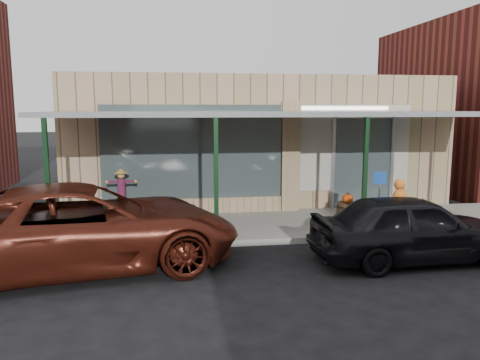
{
  "coord_description": "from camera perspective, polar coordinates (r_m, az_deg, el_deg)",
  "views": [
    {
      "loc": [
        -2.78,
        -8.45,
        3.18
      ],
      "look_at": [
        -1.18,
        2.6,
        1.48
      ],
      "focal_mm": 35.0,
      "sensor_mm": 36.0,
      "label": 1
    }
  ],
  "objects": [
    {
      "name": "ground",
      "position": [
        9.44,
        9.57,
        -11.14
      ],
      "size": [
        120.0,
        120.0,
        0.0
      ],
      "primitive_type": "plane",
      "color": "black",
      "rests_on": "ground"
    },
    {
      "name": "sidewalk",
      "position": [
        12.75,
        4.62,
        -5.46
      ],
      "size": [
        40.0,
        3.2,
        0.15
      ],
      "primitive_type": "cube",
      "color": "gray",
      "rests_on": "ground"
    },
    {
      "name": "storefront",
      "position": [
        16.88,
        1.25,
        4.97
      ],
      "size": [
        12.0,
        6.25,
        4.2
      ],
      "color": "tan",
      "rests_on": "ground"
    },
    {
      "name": "awning",
      "position": [
        12.33,
        4.83,
        7.84
      ],
      "size": [
        12.0,
        3.0,
        3.04
      ],
      "color": "slate",
      "rests_on": "ground"
    },
    {
      "name": "block_buildings_near",
      "position": [
        18.29,
        7.03,
        10.44
      ],
      "size": [
        61.0,
        8.0,
        8.0
      ],
      "color": "maroon",
      "rests_on": "ground"
    },
    {
      "name": "barrel_scarecrow",
      "position": [
        13.32,
        -14.18,
        -2.64
      ],
      "size": [
        0.86,
        0.63,
        1.42
      ],
      "rotation": [
        0.0,
        0.0,
        -0.16
      ],
      "color": "#46301C",
      "rests_on": "sidewalk"
    },
    {
      "name": "barrel_pumpkin",
      "position": [
        13.62,
        12.96,
        -3.33
      ],
      "size": [
        0.7,
        0.7,
        0.71
      ],
      "rotation": [
        0.0,
        0.0,
        0.19
      ],
      "color": "#46301C",
      "rests_on": "sidewalk"
    },
    {
      "name": "handicap_sign",
      "position": [
        12.16,
        16.61,
        -1.51
      ],
      "size": [
        0.3,
        0.11,
        1.49
      ],
      "rotation": [
        0.0,
        0.0,
        -0.31
      ],
      "color": "gray",
      "rests_on": "sidewalk"
    },
    {
      "name": "parked_sedan",
      "position": [
        10.44,
        20.29,
        -5.48
      ],
      "size": [
        4.29,
        2.01,
        1.64
      ],
      "rotation": [
        0.0,
        0.0,
        1.6
      ],
      "color": "black",
      "rests_on": "ground"
    },
    {
      "name": "car_maroon",
      "position": [
        9.86,
        -18.45,
        -5.42
      ],
      "size": [
        6.58,
        3.91,
        1.71
      ],
      "primitive_type": "imported",
      "rotation": [
        0.0,
        0.0,
        1.75
      ],
      "color": "#4A190E",
      "rests_on": "ground"
    }
  ]
}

